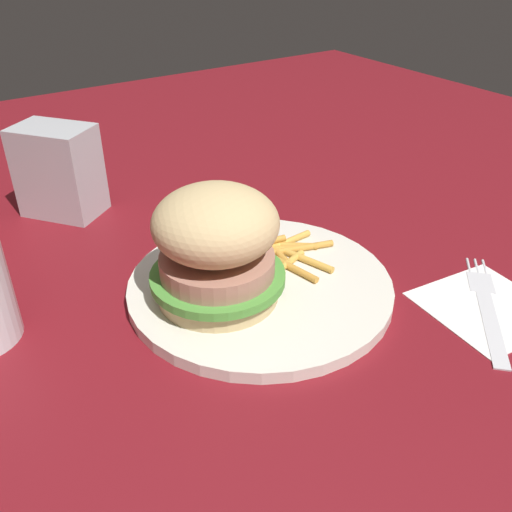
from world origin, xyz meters
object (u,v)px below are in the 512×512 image
(plate, at_px, (256,287))
(fries_pile, at_px, (282,253))
(napkin_dispenser, at_px, (59,171))
(napkin, at_px, (487,307))
(fork, at_px, (487,304))
(sandwich, at_px, (216,246))

(plate, height_order, fries_pile, fries_pile)
(plate, height_order, napkin_dispenser, napkin_dispenser)
(napkin, height_order, fork, fork)
(napkin, bearing_deg, sandwich, -34.59)
(plate, height_order, fork, plate)
(plate, height_order, napkin, plate)
(napkin, relative_size, fork, 0.82)
(plate, distance_m, fries_pile, 0.06)
(napkin_dispenser, bearing_deg, napkin, 174.82)
(napkin, relative_size, napkin_dispenser, 1.02)
(plate, xyz_separation_m, napkin, (-0.17, 0.14, -0.01))
(plate, relative_size, sandwich, 2.07)
(napkin, bearing_deg, plate, -40.32)
(fork, bearing_deg, napkin_dispenser, -57.37)
(sandwich, xyz_separation_m, napkin, (-0.21, 0.14, -0.07))
(fork, bearing_deg, sandwich, -34.23)
(plate, bearing_deg, fries_pile, -153.17)
(fries_pile, xyz_separation_m, napkin, (-0.12, 0.17, -0.02))
(napkin_dispenser, bearing_deg, plate, 162.03)
(plate, distance_m, fork, 0.22)
(sandwich, bearing_deg, plate, 177.55)
(fork, distance_m, napkin_dispenser, 0.50)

